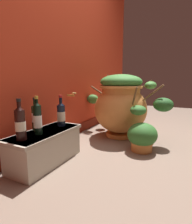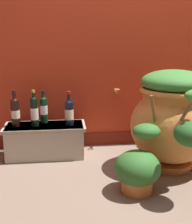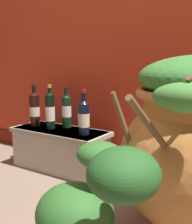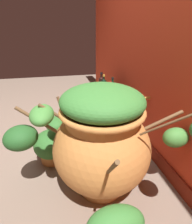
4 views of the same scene
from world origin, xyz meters
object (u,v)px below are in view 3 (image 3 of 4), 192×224
wine_bottle_right (84,116)px  potted_shrub (75,220)px  wine_bottle_middle (50,110)px  wine_bottle_left (35,108)px  wine_bottle_back (67,109)px

wine_bottle_right → potted_shrub: size_ratio=0.94×
wine_bottle_middle → wine_bottle_right: bearing=-1.2°
wine_bottle_right → potted_shrub: 0.88m
wine_bottle_right → wine_bottle_left: bearing=178.0°
wine_bottle_left → wine_bottle_back: 0.26m
wine_bottle_left → wine_bottle_right: size_ratio=1.04×
wine_bottle_back → wine_bottle_right: bearing=-24.2°
wine_bottle_middle → potted_shrub: bearing=-43.0°
wine_bottle_back → potted_shrub: 1.10m
wine_bottle_middle → potted_shrub: size_ratio=0.99×
wine_bottle_middle → wine_bottle_right: (0.31, -0.01, -0.01)m
wine_bottle_middle → wine_bottle_back: 0.12m
wine_bottle_left → wine_bottle_middle: wine_bottle_middle is taller
wine_bottle_back → potted_shrub: (0.69, -0.81, -0.28)m
wine_bottle_left → wine_bottle_right: bearing=-2.0°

